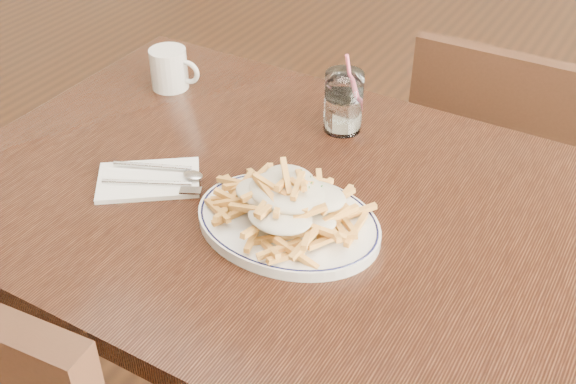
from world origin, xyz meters
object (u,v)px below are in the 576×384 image
Objects in this scene: fries_plate at (288,222)px; loaded_fries at (288,198)px; table at (294,234)px; coffee_mug at (170,69)px; chair_far at (491,172)px; water_glass at (343,105)px.

loaded_fries is (0.00, -0.00, 0.05)m from fries_plate.
fries_plate is at bearing -67.88° from table.
loaded_fries is 2.63× the size of coffee_mug.
chair_far is 0.81m from coffee_mug.
water_glass is at bearing 101.14° from loaded_fries.
chair_far reaches higher than fries_plate.
water_glass is at bearing -116.41° from chair_far.
fries_plate is 1.31× the size of loaded_fries.
fries_plate reaches higher than table.
water_glass reaches higher than fries_plate.
loaded_fries is (-0.15, -0.73, 0.34)m from chair_far.
water_glass reaches higher than table.
chair_far reaches higher than table.
coffee_mug is at bearing 148.03° from loaded_fries.
table is 3.23× the size of fries_plate.
table is 0.27m from water_glass.
coffee_mug is at bearing -142.77° from chair_far.
loaded_fries is at bearing -78.86° from water_glass.
chair_far is 7.62× the size of coffee_mug.
water_glass is (-0.21, -0.42, 0.33)m from chair_far.
table is at bearing -26.34° from coffee_mug.
water_glass is at bearing 4.76° from coffee_mug.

